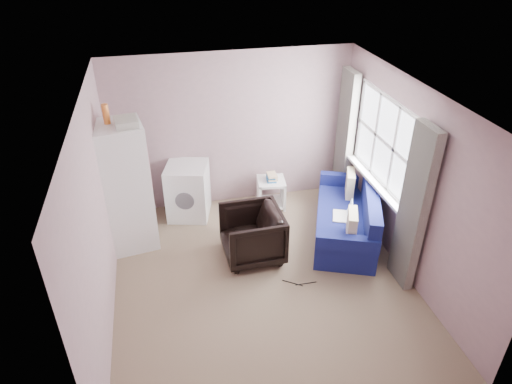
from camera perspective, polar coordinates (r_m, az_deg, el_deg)
room at (r=5.42m, az=1.07°, el=-0.90°), size 3.84×4.24×2.54m
armchair at (r=6.30m, az=-0.51°, el=-5.05°), size 0.77×0.82×0.82m
fridge at (r=6.53m, az=-15.96°, el=0.67°), size 0.74×0.73×2.13m
washing_machine at (r=7.24m, az=-8.50°, el=0.28°), size 0.76×0.76×0.88m
side_table at (r=7.48m, az=1.90°, el=0.15°), size 0.49×0.49×0.60m
sofa at (r=6.89m, az=11.60°, el=-3.33°), size 1.45×2.01×0.82m
window_dressing at (r=6.63m, az=14.62°, el=2.93°), size 0.17×2.62×2.18m
floor_cables at (r=6.13m, az=5.43°, el=-11.28°), size 0.43×0.18×0.01m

